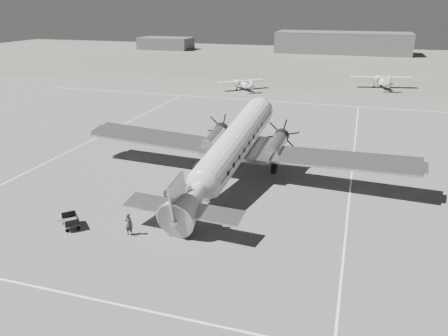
% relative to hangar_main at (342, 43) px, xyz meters
% --- Properties ---
extents(ground, '(260.00, 260.00, 0.00)m').
position_rel_hangar_main_xyz_m(ground, '(-5.00, -120.00, -3.30)').
color(ground, slate).
rests_on(ground, ground).
extents(taxi_line_near, '(60.00, 0.15, 0.01)m').
position_rel_hangar_main_xyz_m(taxi_line_near, '(-5.00, -134.00, -3.29)').
color(taxi_line_near, white).
rests_on(taxi_line_near, ground).
extents(taxi_line_right, '(0.15, 80.00, 0.01)m').
position_rel_hangar_main_xyz_m(taxi_line_right, '(7.00, -120.00, -3.29)').
color(taxi_line_right, white).
rests_on(taxi_line_right, ground).
extents(taxi_line_left, '(0.15, 60.00, 0.01)m').
position_rel_hangar_main_xyz_m(taxi_line_left, '(-23.00, -110.00, -3.29)').
color(taxi_line_left, white).
rests_on(taxi_line_left, ground).
extents(taxi_line_horizon, '(90.00, 0.15, 0.01)m').
position_rel_hangar_main_xyz_m(taxi_line_horizon, '(-5.00, -80.00, -3.29)').
color(taxi_line_horizon, white).
rests_on(taxi_line_horizon, ground).
extents(grass_infield, '(260.00, 90.00, 0.01)m').
position_rel_hangar_main_xyz_m(grass_infield, '(-5.00, -25.00, -3.30)').
color(grass_infield, '#6A6859').
rests_on(grass_infield, ground).
extents(hangar_main, '(42.00, 14.00, 6.60)m').
position_rel_hangar_main_xyz_m(hangar_main, '(0.00, 0.00, 0.00)').
color(hangar_main, '#5E5E5E').
rests_on(hangar_main, ground).
extents(shed_secondary, '(18.00, 10.00, 4.00)m').
position_rel_hangar_main_xyz_m(shed_secondary, '(-60.00, -5.00, -1.30)').
color(shed_secondary, '#4E4E4E').
rests_on(shed_secondary, ground).
extents(dc3_airliner, '(33.77, 24.65, 6.14)m').
position_rel_hangar_main_xyz_m(dc3_airliner, '(-3.42, -115.87, -0.23)').
color(dc3_airliner, '#B7B7B9').
rests_on(dc3_airliner, ground).
extents(light_plane_left, '(11.96, 11.85, 1.93)m').
position_rel_hangar_main_xyz_m(light_plane_left, '(-14.20, -71.78, -2.33)').
color(light_plane_left, silver).
rests_on(light_plane_left, ground).
extents(light_plane_right, '(13.23, 11.58, 2.39)m').
position_rel_hangar_main_xyz_m(light_plane_right, '(10.77, -62.09, -2.11)').
color(light_plane_right, silver).
rests_on(light_plane_right, ground).
extents(baggage_cart_near, '(1.69, 1.21, 0.93)m').
position_rel_hangar_main_xyz_m(baggage_cart_near, '(-6.81, -122.85, -2.83)').
color(baggage_cart_near, '#4E4E4E').
rests_on(baggage_cart_near, ground).
extents(baggage_cart_far, '(2.03, 2.03, 0.95)m').
position_rel_hangar_main_xyz_m(baggage_cart_far, '(-12.14, -127.28, -2.83)').
color(baggage_cart_far, '#4E4E4E').
rests_on(baggage_cart_far, ground).
extents(ground_crew, '(0.62, 0.42, 1.66)m').
position_rel_hangar_main_xyz_m(ground_crew, '(-7.55, -126.99, -2.47)').
color(ground_crew, '#2C2C2C').
rests_on(ground_crew, ground).
extents(ramp_agent, '(1.00, 1.07, 1.76)m').
position_rel_hangar_main_xyz_m(ramp_agent, '(-6.78, -122.48, -2.42)').
color(ramp_agent, '#AEAEAB').
rests_on(ramp_agent, ground).
extents(passenger, '(0.92, 1.09, 1.89)m').
position_rel_hangar_main_xyz_m(passenger, '(-6.66, -120.83, -2.36)').
color(passenger, '#BBBBB9').
rests_on(passenger, ground).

